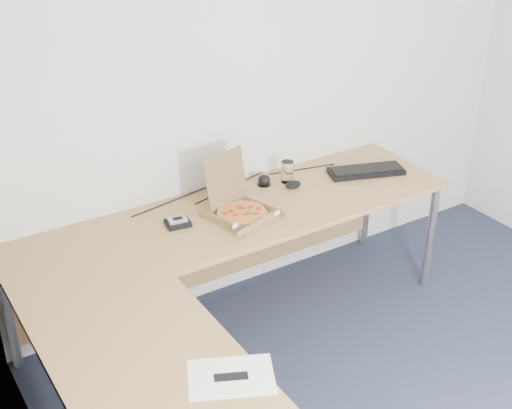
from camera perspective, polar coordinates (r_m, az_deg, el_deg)
desk at (r=3.32m, az=-2.69°, el=-5.55°), size 2.50×2.20×0.73m
pizza_box at (r=3.71m, az=-1.29°, el=-0.43°), size 0.29×0.34×0.30m
drinking_glass at (r=4.07m, az=2.58°, el=2.69°), size 0.07×0.07×0.13m
keyboard at (r=4.24m, az=9.00°, el=2.72°), size 0.48×0.30×0.03m
mouse at (r=4.02m, az=3.05°, el=1.65°), size 0.11×0.08×0.04m
wallet at (r=3.66m, az=-6.41°, el=-1.52°), size 0.14×0.13×0.02m
phone at (r=3.64m, az=-6.43°, el=-1.27°), size 0.10×0.06×0.02m
paper_sheet at (r=2.70m, az=-2.06°, el=-13.92°), size 0.39×0.35×0.00m
dome_speaker at (r=4.04m, az=0.67°, el=2.06°), size 0.08×0.08×0.07m
cable_bundle at (r=4.03m, az=-1.98°, el=1.48°), size 0.64×0.13×0.01m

